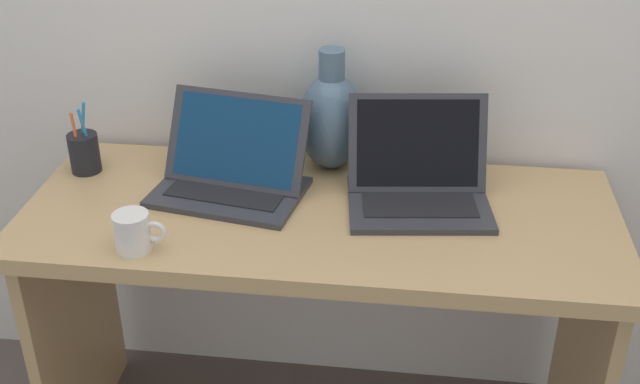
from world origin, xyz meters
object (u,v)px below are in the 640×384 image
(laptop_left, at_px, (233,168))
(pen_cup, at_px, (84,152))
(laptop_right, at_px, (418,176))
(green_vase, at_px, (331,119))
(coffee_mug, at_px, (133,232))

(laptop_left, height_order, pen_cup, laptop_left)
(laptop_right, bearing_deg, green_vase, 147.13)
(green_vase, xyz_separation_m, pen_cup, (-0.62, -0.10, -0.08))
(coffee_mug, bearing_deg, laptop_left, 62.31)
(laptop_right, height_order, coffee_mug, laptop_right)
(green_vase, height_order, coffee_mug, green_vase)
(laptop_right, relative_size, coffee_mug, 3.11)
(green_vase, bearing_deg, coffee_mug, -130.26)
(laptop_right, bearing_deg, coffee_mug, -153.51)
(laptop_right, relative_size, pen_cup, 1.95)
(green_vase, distance_m, pen_cup, 0.64)
(laptop_left, bearing_deg, coffee_mug, -117.69)
(laptop_right, height_order, pen_cup, laptop_right)
(laptop_left, distance_m, coffee_mug, 0.33)
(laptop_left, relative_size, coffee_mug, 3.36)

